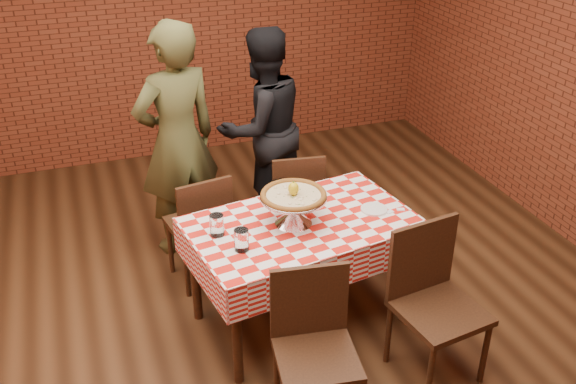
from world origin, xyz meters
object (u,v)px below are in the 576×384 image
object	(u,v)px
chair_far_left	(198,226)
diner_olive	(177,141)
pizza	(294,196)
table	(301,272)
diner_black	(262,128)
water_glass_right	(217,225)
pizza_stand	(293,210)
condiment_caddy	(280,190)
chair_near_right	(440,309)
chair_far_right	(294,200)
water_glass_left	(242,240)
chair_near_left	(317,358)

from	to	relation	value
chair_far_left	diner_olive	xyz separation A→B (m)	(-0.02, 0.47, 0.46)
pizza	chair_far_left	bearing A→B (deg)	124.95
table	diner_black	distance (m)	1.47
diner_black	water_glass_right	bearing A→B (deg)	46.28
table	pizza_stand	xyz separation A→B (m)	(-0.05, 0.01, 0.48)
condiment_caddy	diner_black	size ratio (longest dim) A/B	0.08
condiment_caddy	chair_near_right	bearing A→B (deg)	-68.21
diner_olive	pizza	bearing A→B (deg)	96.48
condiment_caddy	chair_far_right	distance (m)	0.68
pizza_stand	water_glass_right	distance (m)	0.48
diner_black	water_glass_left	bearing A→B (deg)	52.39
condiment_caddy	chair_far_right	world-z (taller)	condiment_caddy
table	water_glass_left	world-z (taller)	water_glass_left
diner_black	pizza_stand	bearing A→B (deg)	64.27
pizza_stand	water_glass_right	bearing A→B (deg)	177.25
pizza	chair_near_right	size ratio (longest dim) A/B	0.43
pizza_stand	pizza	bearing A→B (deg)	0.00
pizza_stand	chair_far_left	bearing A→B (deg)	124.95
chair_far_left	diner_olive	size ratio (longest dim) A/B	0.49
pizza_stand	condiment_caddy	world-z (taller)	pizza_stand
pizza	water_glass_left	distance (m)	0.44
chair_near_left	diner_black	size ratio (longest dim) A/B	0.56
condiment_caddy	diner_olive	world-z (taller)	diner_olive
water_glass_left	chair_near_left	bearing A→B (deg)	-72.89
pizza	chair_near_left	world-z (taller)	pizza
water_glass_left	pizza_stand	bearing A→B (deg)	25.53
condiment_caddy	chair_far_right	xyz separation A→B (m)	(0.28, 0.49, -0.39)
table	diner_black	bearing A→B (deg)	82.52
diner_black	chair_near_right	bearing A→B (deg)	84.58
table	chair_far_left	bearing A→B (deg)	127.60
pizza_stand	diner_olive	xyz separation A→B (m)	(-0.49, 1.15, 0.05)
water_glass_left	chair_far_left	world-z (taller)	water_glass_left
water_glass_right	diner_olive	xyz separation A→B (m)	(-0.01, 1.13, 0.07)
water_glass_left	chair_far_right	world-z (taller)	water_glass_left
table	pizza_stand	size ratio (longest dim) A/B	3.28
water_glass_left	chair_far_left	distance (m)	0.95
chair_near_left	diner_black	world-z (taller)	diner_black
diner_olive	condiment_caddy	bearing A→B (deg)	105.24
diner_olive	pizza_stand	bearing A→B (deg)	96.48
water_glass_left	water_glass_right	size ratio (longest dim) A/B	1.00
water_glass_right	diner_black	distance (m)	1.54
chair_near_left	chair_far_right	bearing A→B (deg)	82.39
pizza	chair_far_right	distance (m)	1.01
water_glass_left	chair_far_right	distance (m)	1.27
pizza	diner_black	world-z (taller)	diner_black
pizza	condiment_caddy	world-z (taller)	pizza
pizza_stand	diner_black	world-z (taller)	diner_black
chair_far_right	chair_near_left	bearing A→B (deg)	82.35
table	chair_far_right	bearing A→B (deg)	73.22
chair_far_left	diner_black	size ratio (longest dim) A/B	0.54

